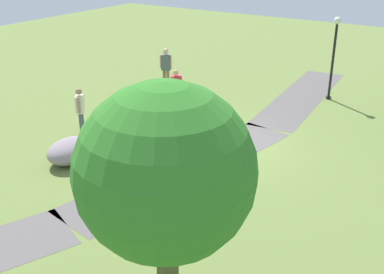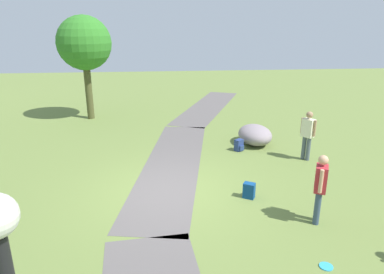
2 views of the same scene
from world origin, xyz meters
The scene contains 10 objects.
ground_plane centered at (0.00, 0.00, 0.00)m, with size 48.00×48.00×0.00m, color olive.
footpath_segment_mid centered at (1.91, -0.23, 0.00)m, with size 8.17×3.10×0.01m.
footpath_segment_far centered at (9.53, -2.49, 0.00)m, with size 8.04×4.65×0.01m.
young_tree_near_path centered at (7.71, 3.26, 3.35)m, with size 2.35×2.35×4.56m.
lawn_boulder centered at (3.43, -3.30, 0.35)m, with size 1.59×1.24×0.70m.
man_near_boulder centered at (1.78, -4.51, 0.92)m, with size 0.44×0.40×1.59m.
passerby_on_path centered at (-1.81, -3.22, 0.91)m, with size 0.47×0.37×1.58m.
backpack_by_boulder centered at (2.80, -2.57, 0.19)m, with size 0.35×0.35×0.40m.
spare_backpack_on_lawn centered at (-0.55, -2.04, 0.19)m, with size 0.34×0.34×0.40m.
frisbee_on_grass centered at (-3.26, -2.75, 0.01)m, with size 0.24×0.24×0.02m.
Camera 2 is at (-8.16, 0.19, 4.19)m, focal length 32.26 mm.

